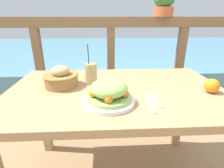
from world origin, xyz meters
TOP-DOWN VIEW (x-y plane):
  - patio_table at (0.00, 0.00)m, footprint 1.28×0.80m
  - railing_fence at (-0.00, 0.70)m, footprint 2.80×0.08m
  - sea_backdrop at (0.00, 3.20)m, footprint 12.00×4.00m
  - salad_plate at (-0.05, -0.17)m, footprint 0.26×0.26m
  - drink_glass at (-0.15, 0.09)m, footprint 0.07×0.07m
  - bread_basket at (-0.33, 0.06)m, footprint 0.21×0.21m
  - potted_plant at (0.47, 0.70)m, footprint 0.19×0.19m
  - fork at (0.15, -0.20)m, footprint 0.02×0.18m
  - knife at (0.19, -0.15)m, footprint 0.04×0.18m
  - orange_near_basket at (0.53, -0.08)m, footprint 0.08×0.08m

SIDE VIEW (x-z plane):
  - sea_backdrop at x=0.00m, z-range 0.00..0.40m
  - patio_table at x=0.00m, z-range 0.27..0.99m
  - fork at x=0.15m, z-range 0.72..0.72m
  - knife at x=0.19m, z-range 0.72..0.72m
  - orange_near_basket at x=0.53m, z-range 0.72..0.80m
  - railing_fence at x=0.00m, z-range 0.20..1.32m
  - salad_plate at x=-0.05m, z-range 0.71..0.83m
  - bread_basket at x=-0.33m, z-range 0.71..0.84m
  - drink_glass at x=-0.15m, z-range 0.66..0.91m
  - potted_plant at x=0.47m, z-range 1.12..1.37m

